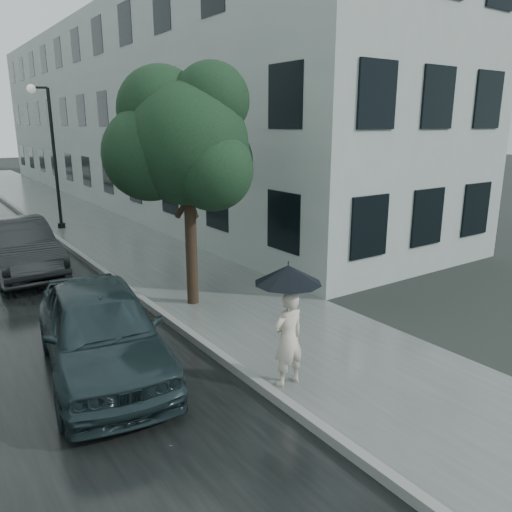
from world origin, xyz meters
TOP-DOWN VIEW (x-y plane):
  - ground at (0.00, 0.00)m, footprint 120.00×120.00m
  - sidewalk at (0.25, 12.00)m, footprint 3.50×60.00m
  - kerb_near at (-1.57, 12.00)m, footprint 0.15×60.00m
  - building_near at (5.47, 19.50)m, footprint 7.02×36.00m
  - pedestrian at (-1.12, -1.00)m, footprint 0.57×0.39m
  - umbrella at (-1.13, -0.99)m, footprint 1.05×1.05m
  - street_tree at (-0.60, 3.24)m, footprint 3.39×3.08m
  - lamp_post at (-1.00, 13.64)m, footprint 0.83×0.45m
  - car_near at (-3.36, 1.04)m, footprint 2.39×4.58m
  - car_far at (-3.38, 7.89)m, footprint 1.65×4.48m

SIDE VIEW (x-z plane):
  - ground at x=0.00m, z-range 0.00..0.00m
  - sidewalk at x=0.25m, z-range 0.00..0.01m
  - kerb_near at x=-1.57m, z-range 0.00..0.15m
  - car_far at x=-3.38m, z-range 0.01..1.47m
  - car_near at x=-3.36m, z-range 0.01..1.50m
  - pedestrian at x=-1.12m, z-range 0.01..1.54m
  - umbrella at x=-1.13m, z-range 1.28..2.34m
  - lamp_post at x=-1.00m, z-range 0.38..5.73m
  - street_tree at x=-0.60m, z-range 0.97..6.22m
  - building_near at x=5.47m, z-range 0.00..9.00m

